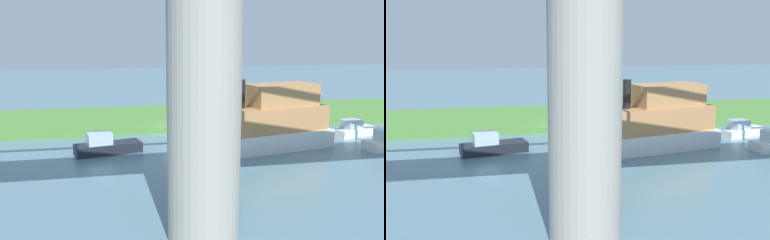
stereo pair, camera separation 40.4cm
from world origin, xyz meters
The scene contains 9 objects.
ground_plane centered at (0.00, 0.00, 0.00)m, with size 160.00×160.00×0.00m, color slate.
grassy_bank centered at (0.00, -6.00, 0.25)m, with size 80.00×12.00×0.50m, color #4C8438.
bridge_pylon centered at (2.59, 19.48, 5.48)m, with size 2.82×2.82×10.97m, color #9E998E.
person_on_bank centered at (-1.39, -2.50, 1.20)m, with size 0.38×0.38×1.39m.
mooring_post centered at (-8.50, -1.67, 1.02)m, with size 0.20×0.20×1.05m, color brown.
motorboat_white centered at (-5.36, 6.51, 1.87)m, with size 10.33×5.21×5.04m.
riverboat_paddlewheel centered at (-13.75, 4.12, 0.49)m, with size 4.35×2.59×1.37m.
houseboat_blue centered at (6.05, 5.47, 0.54)m, with size 4.73×2.50×1.50m.
marker_buoy centered at (0.48, 12.41, 0.25)m, with size 0.50×0.50×0.50m, color orange.
Camera 2 is at (6.10, 35.41, 7.86)m, focal length 41.12 mm.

